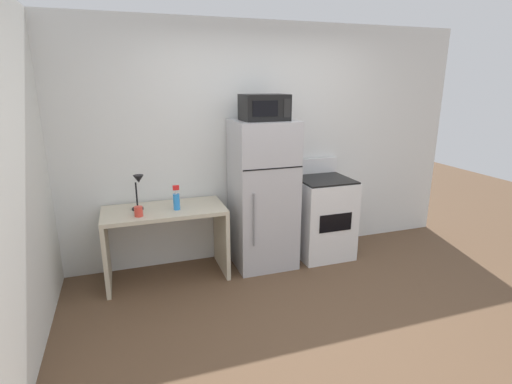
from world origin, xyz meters
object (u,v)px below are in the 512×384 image
(refrigerator, at_px, (263,195))
(oven_range, at_px, (322,216))
(desk, at_px, (165,229))
(desk_lamp, at_px, (138,186))
(coffee_mug, at_px, (139,211))
(microwave, at_px, (264,107))
(spray_bottle, at_px, (176,200))

(refrigerator, distance_m, oven_range, 0.80)
(desk, relative_size, desk_lamp, 3.41)
(coffee_mug, bearing_deg, microwave, 5.99)
(desk_lamp, bearing_deg, coffee_mug, -96.14)
(desk_lamp, height_order, refrigerator, refrigerator)
(refrigerator, bearing_deg, desk_lamp, 178.19)
(desk_lamp, relative_size, spray_bottle, 1.42)
(spray_bottle, xyz_separation_m, microwave, (0.93, 0.05, 0.87))
(oven_range, bearing_deg, microwave, -178.41)
(microwave, bearing_deg, spray_bottle, -177.03)
(spray_bottle, relative_size, oven_range, 0.23)
(desk_lamp, bearing_deg, refrigerator, -1.81)
(coffee_mug, bearing_deg, spray_bottle, 13.46)
(refrigerator, xyz_separation_m, oven_range, (0.73, -0.00, -0.33))
(coffee_mug, relative_size, microwave, 0.21)
(desk_lamp, relative_size, coffee_mug, 3.72)
(desk_lamp, bearing_deg, microwave, -2.76)
(refrigerator, xyz_separation_m, microwave, (0.00, -0.02, 0.93))
(desk_lamp, bearing_deg, oven_range, -1.18)
(oven_range, bearing_deg, coffee_mug, -175.59)
(coffee_mug, bearing_deg, desk_lamp, 83.86)
(spray_bottle, height_order, refrigerator, refrigerator)
(desk, relative_size, microwave, 2.61)
(refrigerator, distance_m, microwave, 0.93)
(microwave, bearing_deg, desk_lamp, 177.24)
(desk, bearing_deg, microwave, -1.24)
(microwave, bearing_deg, oven_range, 1.59)
(microwave, bearing_deg, desk, 178.76)
(coffee_mug, height_order, refrigerator, refrigerator)
(refrigerator, bearing_deg, desk, 179.92)
(spray_bottle, distance_m, microwave, 1.28)
(desk, distance_m, microwave, 1.59)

